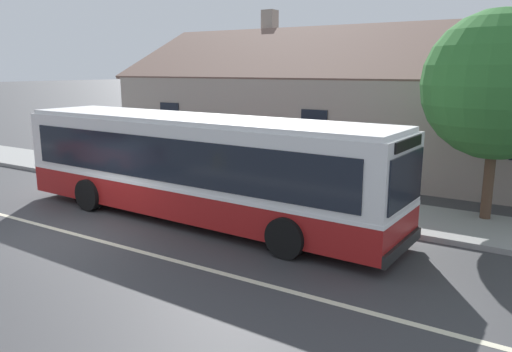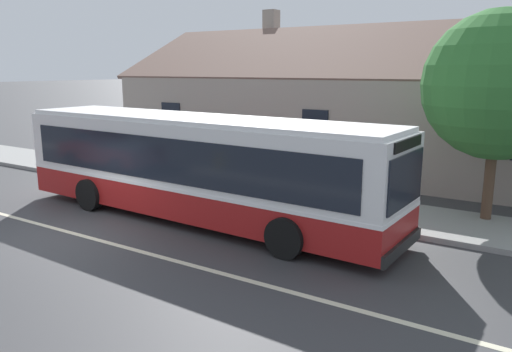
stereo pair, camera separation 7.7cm
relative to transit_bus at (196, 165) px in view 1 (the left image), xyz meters
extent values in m
plane|color=#38383A|center=(-1.98, -2.90, -1.63)|extent=(300.00, 300.00, 0.00)
cube|color=gray|center=(-1.98, 3.10, -1.56)|extent=(60.00, 3.00, 0.15)
cube|color=beige|center=(-1.98, -2.90, -1.63)|extent=(60.00, 0.16, 0.01)
cube|color=gray|center=(0.65, 11.75, 0.33)|extent=(21.20, 10.59, 3.93)
cube|color=brown|center=(0.65, 9.10, 3.49)|extent=(21.80, 5.36, 2.53)
cube|color=brown|center=(0.65, 14.40, 3.49)|extent=(21.80, 5.36, 2.53)
cube|color=gray|center=(-5.18, 12.81, 5.18)|extent=(0.70, 0.70, 1.20)
cube|color=black|center=(-6.77, 6.42, 0.53)|extent=(1.10, 0.06, 1.30)
cube|color=black|center=(0.65, 6.42, 0.53)|extent=(1.10, 0.06, 1.30)
cube|color=#4C3323|center=(3.83, 6.42, -0.58)|extent=(1.00, 0.06, 2.10)
cube|color=maroon|center=(-0.02, 0.00, -0.94)|extent=(12.34, 2.92, 0.83)
cube|color=white|center=(-0.02, 0.00, -0.48)|extent=(12.36, 2.94, 0.10)
cube|color=silver|center=(-0.02, 0.00, 0.42)|extent=(12.34, 2.92, 1.70)
cube|color=silver|center=(-0.02, 0.00, 1.33)|extent=(12.09, 2.78, 0.12)
cube|color=black|center=(0.03, 1.26, 0.32)|extent=(11.28, 0.41, 1.20)
cube|color=black|center=(-0.06, -1.27, 0.32)|extent=(11.28, 0.41, 1.20)
cube|color=black|center=(6.13, -0.21, 0.32)|extent=(0.12, 2.20, 1.20)
cube|color=black|center=(6.13, -0.21, 1.13)|extent=(0.10, 1.75, 0.24)
cube|color=black|center=(6.15, -0.21, -1.23)|extent=(0.17, 2.50, 0.28)
cube|color=#B21919|center=(-1.51, 1.32, -0.94)|extent=(3.43, 0.15, 0.58)
cube|color=black|center=(4.81, 1.10, -0.22)|extent=(0.90, 0.06, 2.28)
cylinder|color=black|center=(3.82, 1.12, -1.13)|extent=(1.01, 0.31, 1.00)
cylinder|color=black|center=(3.74, -1.38, -1.13)|extent=(1.01, 0.31, 1.00)
cylinder|color=black|center=(-3.35, 1.36, -1.13)|extent=(1.01, 0.31, 1.00)
cylinder|color=black|center=(-3.43, -1.14, -1.13)|extent=(1.01, 0.31, 1.00)
cube|color=brown|center=(-5.15, 3.00, -1.03)|extent=(1.54, 0.10, 0.04)
cube|color=brown|center=(-5.15, 2.85, -1.03)|extent=(1.54, 0.10, 0.04)
cube|color=brown|center=(-5.15, 2.71, -1.03)|extent=(1.54, 0.10, 0.04)
cube|color=brown|center=(-5.15, 2.58, -0.73)|extent=(1.54, 0.04, 0.10)
cube|color=brown|center=(-5.15, 2.58, -0.59)|extent=(1.54, 0.04, 0.10)
cube|color=black|center=(-4.54, 2.85, -1.26)|extent=(0.08, 0.43, 0.45)
cube|color=black|center=(-5.77, 2.85, -1.26)|extent=(0.08, 0.43, 0.45)
cylinder|color=#4C3828|center=(7.27, 4.10, -0.33)|extent=(0.29, 0.29, 2.60)
sphere|color=#2D6B2D|center=(7.27, 4.10, 2.29)|extent=(4.09, 4.09, 4.09)
cylinder|color=slate|center=(-8.42, 3.01, -1.11)|extent=(0.06, 0.06, 0.75)
cylinder|color=slate|center=(-7.32, 3.01, -1.11)|extent=(0.06, 0.06, 0.75)
cylinder|color=slate|center=(-7.87, 3.01, -0.73)|extent=(1.10, 0.06, 0.06)
camera|label=1|loc=(9.07, -11.09, 2.74)|focal=35.00mm
camera|label=2|loc=(9.13, -11.05, 2.74)|focal=35.00mm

